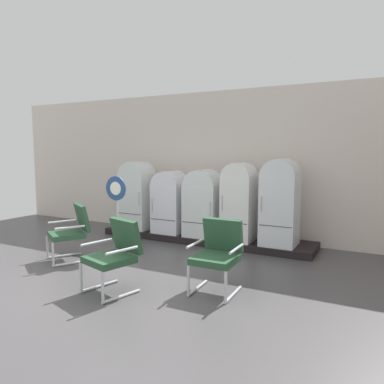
% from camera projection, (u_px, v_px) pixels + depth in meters
% --- Properties ---
extents(ground, '(12.00, 10.00, 0.05)m').
position_uv_depth(ground, '(112.00, 289.00, 5.16)').
color(ground, '#494648').
extents(back_wall, '(11.76, 0.12, 3.23)m').
position_uv_depth(back_wall, '(216.00, 164.00, 8.20)').
color(back_wall, silver).
rests_on(back_wall, ground).
extents(display_plinth, '(4.64, 0.95, 0.14)m').
position_uv_depth(display_plinth, '(204.00, 238.00, 7.81)').
color(display_plinth, black).
rests_on(display_plinth, ground).
extents(refrigerator_0, '(0.67, 0.62, 1.54)m').
position_uv_depth(refrigerator_0, '(137.00, 193.00, 8.34)').
color(refrigerator_0, silver).
rests_on(refrigerator_0, display_plinth).
extents(refrigerator_1, '(0.65, 0.64, 1.35)m').
position_uv_depth(refrigerator_1, '(170.00, 200.00, 7.96)').
color(refrigerator_1, white).
rests_on(refrigerator_1, display_plinth).
extents(refrigerator_2, '(0.71, 0.62, 1.40)m').
position_uv_depth(refrigerator_2, '(203.00, 202.00, 7.58)').
color(refrigerator_2, silver).
rests_on(refrigerator_2, display_plinth).
extents(refrigerator_3, '(0.59, 0.64, 1.56)m').
position_uv_depth(refrigerator_3, '(239.00, 199.00, 7.21)').
color(refrigerator_3, white).
rests_on(refrigerator_3, display_plinth).
extents(refrigerator_4, '(0.65, 0.69, 1.64)m').
position_uv_depth(refrigerator_4, '(280.00, 199.00, 6.86)').
color(refrigerator_4, silver).
rests_on(refrigerator_4, display_plinth).
extents(armchair_left, '(0.83, 0.87, 0.99)m').
position_uv_depth(armchair_left, '(72.00, 229.00, 6.41)').
color(armchair_left, silver).
rests_on(armchair_left, ground).
extents(armchair_right, '(0.65, 0.68, 0.99)m').
position_uv_depth(armchair_right, '(218.00, 251.00, 5.00)').
color(armchair_right, silver).
rests_on(armchair_right, ground).
extents(armchair_center, '(0.75, 0.80, 0.99)m').
position_uv_depth(armchair_center, '(115.00, 252.00, 4.98)').
color(armchair_center, silver).
rests_on(armchair_center, ground).
extents(sign_stand, '(0.45, 0.32, 1.46)m').
position_uv_depth(sign_stand, '(117.00, 216.00, 6.79)').
color(sign_stand, '#2D2D30').
rests_on(sign_stand, ground).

